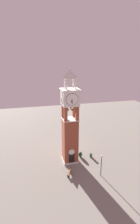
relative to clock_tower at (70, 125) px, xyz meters
name	(u,v)px	position (x,y,z in m)	size (l,w,h in m)	color
ground	(70,160)	(0.00, 0.00, -7.41)	(80.00, 80.00, 0.00)	gray
clock_tower	(70,125)	(0.00, 0.00, 0.00)	(3.23, 3.23, 17.61)	brown
park_bench	(70,172)	(-1.13, -4.30, -6.93)	(1.07, 1.64, 0.95)	brown
lamp_post	(101,162)	(4.00, -5.70, -4.73)	(0.36, 0.36, 3.86)	black
trash_bin	(91,155)	(4.38, 0.15, -7.01)	(0.52, 0.52, 0.80)	#38513D
shrub_near_entry	(80,154)	(2.33, 0.70, -6.87)	(0.74, 0.74, 1.09)	#28562D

